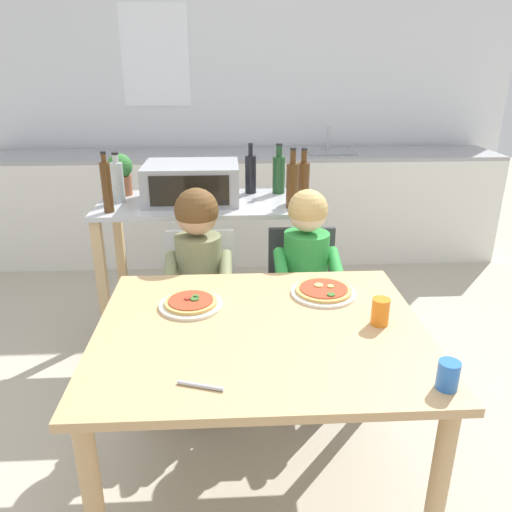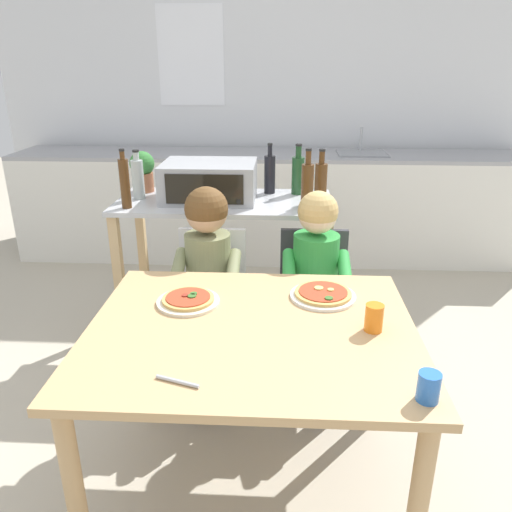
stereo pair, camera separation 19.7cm
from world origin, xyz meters
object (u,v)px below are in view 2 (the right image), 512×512
Objects in this scene: dining_chair_right at (313,299)px; kitchen_island_cart at (226,249)px; bottle_tall_green_wine at (321,181)px; potted_herb_plant at (143,170)px; bottle_clear_vinegar at (138,178)px; pizza_plate_white at (323,294)px; child_in_olive_shirt at (207,268)px; serving_spoon at (178,381)px; bottle_slim_sauce at (125,182)px; dining_table at (252,353)px; child_in_green_shirt at (316,274)px; drinking_cup_blue at (429,387)px; bottle_dark_olive_oil at (298,174)px; drinking_cup_orange at (374,317)px; dining_chair_left at (212,297)px; bottle_brown_beer at (270,173)px; bottle_squat_spirits at (307,185)px; toaster_oven at (209,181)px; pizza_plate_cream at (188,300)px.

kitchen_island_cart is at bearing 142.06° from dining_chair_right.
potted_herb_plant is at bearing 170.62° from bottle_tall_green_wine.
bottle_clear_vinegar is 1.36m from pizza_plate_white.
potted_herb_plant is at bearing 124.31° from child_in_olive_shirt.
serving_spoon is (-0.46, -0.59, -0.01)m from pizza_plate_white.
bottle_slim_sauce is 0.27× the size of dining_table.
drinking_cup_blue is (0.24, -1.03, 0.12)m from child_in_green_shirt.
child_in_olive_shirt is 4.08× the size of pizza_plate_white.
child_in_olive_shirt reaches higher than serving_spoon.
child_in_green_shirt is (0.27, 0.65, 0.03)m from dining_table.
drinking_cup_blue is at bearing -64.55° from kitchen_island_cart.
drinking_cup_blue is at bearing -54.29° from potted_herb_plant.
potted_herb_plant reaches higher than child_in_olive_shirt.
bottle_clear_vinegar is 0.95× the size of bottle_dark_olive_oil.
bottle_clear_vinegar is at bearing 134.05° from drinking_cup_orange.
drinking_cup_blue is at bearing -78.21° from dining_chair_right.
bottle_tall_green_wine is at bearing 35.41° from dining_chair_left.
child_in_green_shirt is at bearing -34.46° from potted_herb_plant.
potted_herb_plant is 0.89m from child_in_olive_shirt.
bottle_slim_sauce reaches higher than dining_chair_right.
bottle_brown_beer is (0.74, 0.36, -0.02)m from bottle_slim_sauce.
bottle_tall_green_wine is at bearing 87.42° from pizza_plate_white.
child_in_green_shirt reaches higher than dining_chair_right.
potted_herb_plant is 0.91m from dining_chair_left.
bottle_clear_vinegar reaches higher than potted_herb_plant.
child_in_olive_shirt is 0.94m from drinking_cup_orange.
serving_spoon is (-0.19, -0.34, 0.11)m from dining_table.
child_in_green_shirt is at bearing -11.77° from dining_chair_left.
potted_herb_plant is 2.78× the size of drinking_cup_blue.
bottle_dark_olive_oil is 0.25× the size of dining_table.
dining_chair_left is at bearing 131.67° from drinking_cup_orange.
dining_chair_right is 0.59m from pizza_plate_white.
bottle_brown_beer is at bearing 121.96° from bottle_squat_spirits.
bottle_slim_sauce reaches higher than dining_table.
drinking_cup_orange is at bearing -45.95° from bottle_clear_vinegar.
bottle_tall_green_wine is at bearing 42.50° from child_in_olive_shirt.
toaster_oven is at bearing 137.73° from child_in_green_shirt.
drinking_cup_blue is (0.76, -1.14, 0.31)m from dining_chair_left.
pizza_plate_white is (0.99, -0.73, -0.27)m from bottle_slim_sauce.
potted_herb_plant is at bearing 130.71° from drinking_cup_orange.
dining_table is at bearing -75.43° from toaster_oven.
drinking_cup_blue is at bearing -77.34° from drinking_cup_orange.
dining_chair_right is at bearing 13.68° from child_in_olive_shirt.
drinking_cup_blue is (1.23, -1.35, -0.24)m from bottle_slim_sauce.
kitchen_island_cart is 0.60m from bottle_dark_olive_oil.
pizza_plate_cream is 0.94× the size of pizza_plate_white.
pizza_plate_white is 1.85× the size of serving_spoon.
toaster_oven is at bearing 97.08° from dining_chair_left.
child_in_olive_shirt is (0.05, -0.53, -0.30)m from toaster_oven.
drinking_cup_orange is (0.64, -1.15, 0.20)m from kitchen_island_cart.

